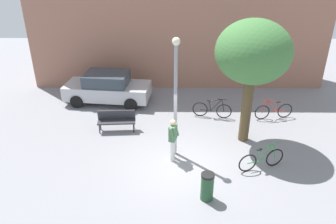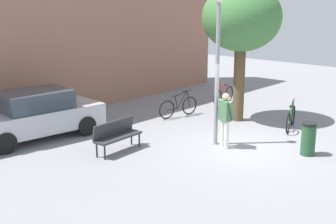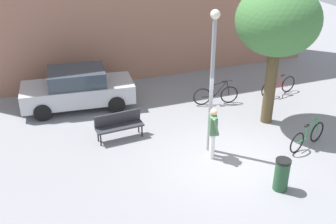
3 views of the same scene
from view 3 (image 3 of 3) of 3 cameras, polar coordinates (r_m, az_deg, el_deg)
The scene contains 10 objects.
ground_plane at distance 13.06m, azimuth 7.82°, elevation -6.40°, with size 36.00×36.00×0.00m, color gray.
lamppost at distance 12.25m, azimuth 6.13°, elevation 5.55°, with size 0.28×0.28×4.52m.
person_by_lamppost at distance 12.63m, azimuth 6.20°, elevation -2.42°, with size 0.41×0.63×1.67m.
park_bench at distance 13.88m, azimuth -6.78°, elevation -1.58°, with size 1.63×0.58×0.92m.
plaza_tree at distance 14.21m, azimuth 14.91°, elevation 11.96°, with size 2.79×2.79×4.91m.
bicycle_red at distance 17.63m, azimuth 14.95°, elevation 3.48°, with size 1.79×0.34×0.97m.
bicycle_black at distance 16.33m, azimuth 6.62°, elevation 2.35°, with size 1.79×0.38×0.97m.
bicycle_green at distance 14.10m, azimuth 18.68°, elevation -3.20°, with size 1.73×0.62×0.97m.
parked_car_silver at distance 16.20m, azimuth -12.34°, elevation 3.19°, with size 4.36×2.16×1.55m.
trash_bin at distance 11.84m, azimuth 15.40°, elevation -8.30°, with size 0.42×0.42×0.95m.
Camera 3 is at (-5.45, -9.51, 7.11)m, focal length 44.22 mm.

